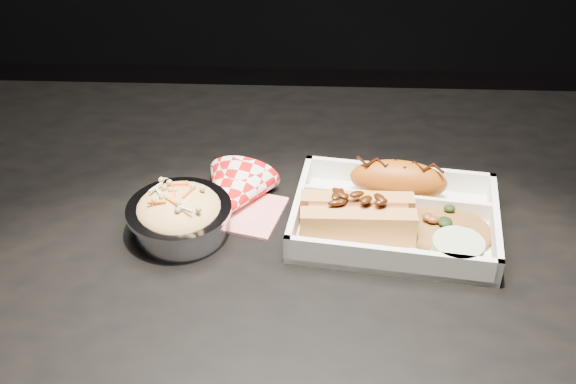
# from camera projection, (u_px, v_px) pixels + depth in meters

# --- Properties ---
(dining_table) EXTENTS (1.20, 0.80, 0.75)m
(dining_table) POSITION_uv_depth(u_px,v_px,m) (327.00, 289.00, 0.95)
(dining_table) COLOR black
(dining_table) RESTS_ON ground
(food_tray) EXTENTS (0.27, 0.21, 0.04)m
(food_tray) POSITION_uv_depth(u_px,v_px,m) (394.00, 221.00, 0.90)
(food_tray) COLOR white
(food_tray) RESTS_ON dining_table
(fried_pastry) EXTENTS (0.13, 0.07, 0.05)m
(fried_pastry) POSITION_uv_depth(u_px,v_px,m) (398.00, 180.00, 0.93)
(fried_pastry) COLOR #A54F10
(fried_pastry) RESTS_ON food_tray
(hotdog) EXTENTS (0.14, 0.06, 0.06)m
(hotdog) POSITION_uv_depth(u_px,v_px,m) (357.00, 215.00, 0.88)
(hotdog) COLOR #CB8A45
(hotdog) RESTS_ON food_tray
(fried_rice_mound) EXTENTS (0.12, 0.11, 0.03)m
(fried_rice_mound) POSITION_uv_depth(u_px,v_px,m) (448.00, 224.00, 0.88)
(fried_rice_mound) COLOR #935F2A
(fried_rice_mound) RESTS_ON food_tray
(cupcake_liner) EXTENTS (0.06, 0.06, 0.03)m
(cupcake_liner) POSITION_uv_depth(u_px,v_px,m) (457.00, 252.00, 0.84)
(cupcake_liner) COLOR #A7BD8F
(cupcake_liner) RESTS_ON food_tray
(foil_coleslaw_cup) EXTENTS (0.13, 0.13, 0.07)m
(foil_coleslaw_cup) POSITION_uv_depth(u_px,v_px,m) (179.00, 214.00, 0.88)
(foil_coleslaw_cup) COLOR silver
(foil_coleslaw_cup) RESTS_ON dining_table
(napkin_fork) EXTENTS (0.17, 0.13, 0.10)m
(napkin_fork) POSITION_uv_depth(u_px,v_px,m) (231.00, 197.00, 0.93)
(napkin_fork) COLOR red
(napkin_fork) RESTS_ON dining_table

